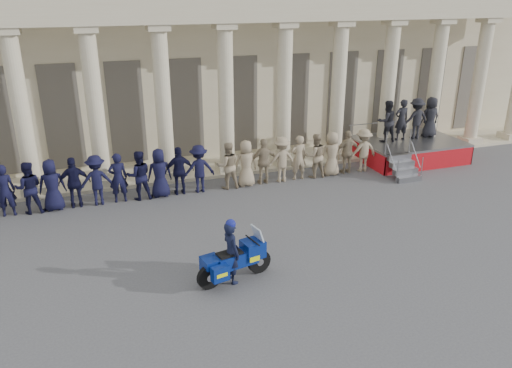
{
  "coord_description": "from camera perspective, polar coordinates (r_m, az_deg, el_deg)",
  "views": [
    {
      "loc": [
        -4.26,
        -11.8,
        7.47
      ],
      "look_at": [
        0.7,
        2.47,
        1.6
      ],
      "focal_mm": 35.0,
      "sensor_mm": 36.0,
      "label": 1
    }
  ],
  "objects": [
    {
      "name": "officer_rank",
      "position": [
        19.36,
        -12.46,
        1.05
      ],
      "size": [
        20.12,
        0.72,
        1.91
      ],
      "color": "black",
      "rests_on": "ground"
    },
    {
      "name": "building",
      "position": [
        27.05,
        -10.32,
        14.66
      ],
      "size": [
        40.0,
        12.5,
        9.0
      ],
      "color": "#BFB18F",
      "rests_on": "ground"
    },
    {
      "name": "ground",
      "position": [
        14.6,
        0.6,
        -9.53
      ],
      "size": [
        90.0,
        90.0,
        0.0
      ],
      "primitive_type": "plane",
      "color": "#464649",
      "rests_on": "ground"
    },
    {
      "name": "rider",
      "position": [
        13.55,
        -2.85,
        -7.67
      ],
      "size": [
        0.56,
        0.73,
        1.87
      ],
      "rotation": [
        0.0,
        0.0,
        1.79
      ],
      "color": "black",
      "rests_on": "ground"
    },
    {
      "name": "reviewing_stand",
      "position": [
        24.34,
        17.15,
        6.15
      ],
      "size": [
        4.64,
        4.35,
        2.84
      ],
      "color": "gray",
      "rests_on": "ground"
    },
    {
      "name": "motorcycle",
      "position": [
        13.75,
        -2.38,
        -8.63
      ],
      "size": [
        2.23,
        1.11,
        1.45
      ],
      "rotation": [
        0.0,
        0.0,
        0.22
      ],
      "color": "black",
      "rests_on": "ground"
    }
  ]
}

